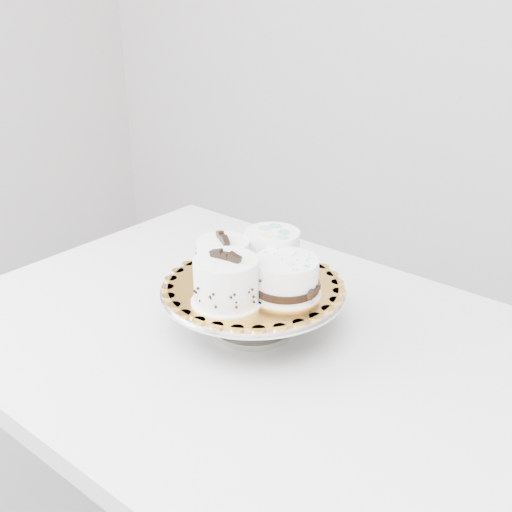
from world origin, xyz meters
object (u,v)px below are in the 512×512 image
Objects in this scene: cake_stand at (253,300)px; cake_swirl at (226,282)px; cake_board at (253,285)px; cake_banded at (223,260)px; cake_ribbon at (286,278)px; table at (270,376)px; cake_dots at (272,250)px.

cake_swirl is at bearing -89.51° from cake_stand.
cake_stand is 1.09× the size of cake_board.
cake_board is 2.27× the size of cake_banded.
cake_ribbon is at bearing 2.83° from cake_stand.
table is 9.68× the size of cake_banded.
cake_board is at bearing -63.53° from cake_dots.
table is 4.26× the size of cake_board.
cake_board is at bearing 87.01° from cake_swirl.
cake_swirl reaches higher than cake_board.
cake_swirl is (-0.05, -0.06, 0.21)m from table.
cake_board is 2.52× the size of cake_swirl.
cake_banded is at bearing 178.53° from table.
cake_swirl is at bearing -66.40° from cake_dots.
cake_swirl is (0.00, -0.08, 0.04)m from cake_board.
cake_ribbon reaches higher than cake_board.
cake_banded is 1.02× the size of cake_dots.
table is at bearing -36.36° from cake_dots.
cake_board is at bearing 41.16° from cake_banded.
cake_stand is at bearing 165.15° from table.
cake_banded reaches higher than cake_ribbon.
cake_stand is at bearing -90.00° from cake_board.
cake_ribbon is at bearing 47.61° from cake_swirl.
cake_stand is 2.52× the size of cake_dots.
cake_banded is at bearing 127.14° from cake_swirl.
table is at bearing -136.31° from cake_ribbon.
table is 0.23m from cake_dots.
cake_dots is (-0.01, 0.07, 0.04)m from cake_board.
cake_dots is (-0.06, 0.09, 0.21)m from table.
cake_banded is 0.13m from cake_ribbon.
cake_dots is (-0.01, 0.15, 0.00)m from cake_swirl.
cake_banded reaches higher than table.
table is 0.22m from cake_swirl.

